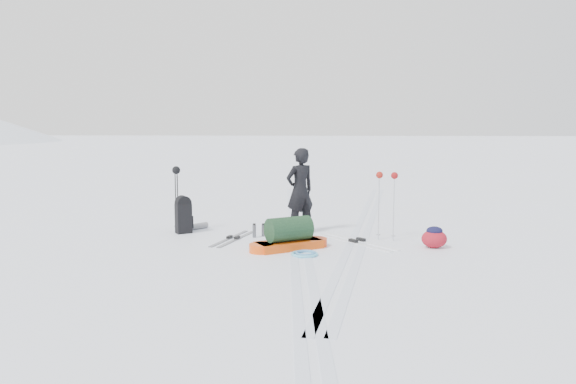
# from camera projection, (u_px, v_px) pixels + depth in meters

# --- Properties ---
(ground) EXTENTS (200.00, 200.00, 0.00)m
(ground) POSITION_uv_depth(u_px,v_px,m) (299.00, 242.00, 10.89)
(ground) COLOR white
(ground) RESTS_ON ground
(ski_tracks) EXTENTS (3.38, 17.97, 0.01)m
(ski_tracks) POSITION_uv_depth(u_px,v_px,m) (330.00, 234.00, 11.71)
(ski_tracks) COLOR silver
(ski_tracks) RESTS_ON ground
(skier) EXTENTS (0.78, 0.73, 1.79)m
(skier) POSITION_uv_depth(u_px,v_px,m) (300.00, 191.00, 11.74)
(skier) COLOR black
(skier) RESTS_ON ground
(pulk_sled) EXTENTS (1.56, 1.19, 0.60)m
(pulk_sled) POSITION_uv_depth(u_px,v_px,m) (289.00, 237.00, 10.27)
(pulk_sled) COLOR #CC450C
(pulk_sled) RESTS_ON ground
(expedition_rucksack) EXTENTS (0.60, 0.85, 0.79)m
(expedition_rucksack) POSITION_uv_depth(u_px,v_px,m) (185.00, 215.00, 11.81)
(expedition_rucksack) COLOR black
(expedition_rucksack) RESTS_ON ground
(ski_poles_black) EXTENTS (0.18, 0.17, 1.40)m
(ski_poles_black) POSITION_uv_depth(u_px,v_px,m) (176.00, 178.00, 11.87)
(ski_poles_black) COLOR black
(ski_poles_black) RESTS_ON ground
(ski_poles_silver) EXTENTS (0.42, 0.24, 1.36)m
(ski_poles_silver) POSITION_uv_depth(u_px,v_px,m) (387.00, 183.00, 10.94)
(ski_poles_silver) COLOR silver
(ski_poles_silver) RESTS_ON ground
(touring_skis_grey) EXTENTS (0.69, 1.69, 0.06)m
(touring_skis_grey) POSITION_uv_depth(u_px,v_px,m) (233.00, 238.00, 11.19)
(touring_skis_grey) COLOR gray
(touring_skis_grey) RESTS_ON ground
(touring_skis_white) EXTENTS (1.52, 1.74, 0.07)m
(touring_skis_white) POSITION_uv_depth(u_px,v_px,m) (357.00, 242.00, 10.87)
(touring_skis_white) COLOR silver
(touring_skis_white) RESTS_ON ground
(rope_coil) EXTENTS (0.48, 0.48, 0.06)m
(rope_coil) POSITION_uv_depth(u_px,v_px,m) (305.00, 254.00, 9.81)
(rope_coil) COLOR #5ABDDC
(rope_coil) RESTS_ON ground
(small_daypack) EXTENTS (0.55, 0.47, 0.40)m
(small_daypack) POSITION_uv_depth(u_px,v_px,m) (434.00, 237.00, 10.37)
(small_daypack) COLOR maroon
(small_daypack) RESTS_ON ground
(thermos_pair) EXTENTS (0.25, 0.21, 0.29)m
(thermos_pair) POSITION_uv_depth(u_px,v_px,m) (259.00, 230.00, 11.39)
(thermos_pair) COLOR #5C5E64
(thermos_pair) RESTS_ON ground
(stuff_sack) EXTENTS (0.41, 0.33, 0.23)m
(stuff_sack) POSITION_uv_depth(u_px,v_px,m) (274.00, 225.00, 12.07)
(stuff_sack) COLOR black
(stuff_sack) RESTS_ON ground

